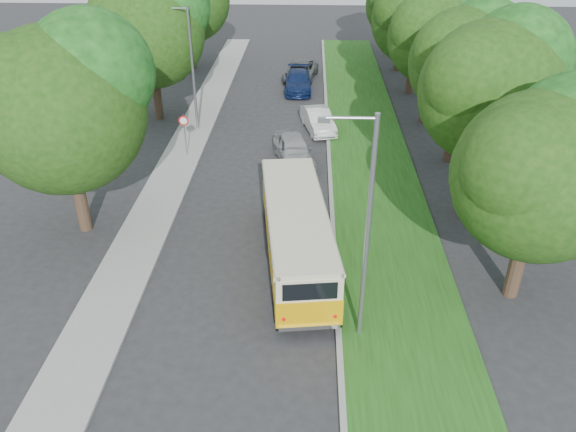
{
  "coord_description": "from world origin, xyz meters",
  "views": [
    {
      "loc": [
        2.45,
        -17.11,
        13.3
      ],
      "look_at": [
        1.64,
        2.94,
        1.5
      ],
      "focal_mm": 35.0,
      "sensor_mm": 36.0,
      "label": 1
    }
  ],
  "objects_px": {
    "lamppost_near": "(365,227)",
    "car_white": "(318,120)",
    "car_grey": "(301,71)",
    "vintage_bus": "(296,235)",
    "car_blue": "(298,81)",
    "car_silver": "(294,150)",
    "lamppost_far": "(191,65)"
  },
  "relations": [
    {
      "from": "vintage_bus",
      "to": "car_white",
      "type": "distance_m",
      "value": 14.57
    },
    {
      "from": "lamppost_near",
      "to": "car_grey",
      "type": "height_order",
      "value": "lamppost_near"
    },
    {
      "from": "car_grey",
      "to": "lamppost_far",
      "type": "bearing_deg",
      "value": -110.69
    },
    {
      "from": "car_blue",
      "to": "car_grey",
      "type": "xyz_separation_m",
      "value": [
        0.11,
        2.92,
        -0.02
      ]
    },
    {
      "from": "car_blue",
      "to": "car_grey",
      "type": "height_order",
      "value": "car_blue"
    },
    {
      "from": "vintage_bus",
      "to": "car_grey",
      "type": "height_order",
      "value": "vintage_bus"
    },
    {
      "from": "lamppost_near",
      "to": "car_white",
      "type": "relative_size",
      "value": 1.92
    },
    {
      "from": "car_blue",
      "to": "car_white",
      "type": "bearing_deg",
      "value": -80.58
    },
    {
      "from": "lamppost_far",
      "to": "car_blue",
      "type": "distance_m",
      "value": 10.87
    },
    {
      "from": "lamppost_near",
      "to": "car_white",
      "type": "bearing_deg",
      "value": 93.71
    },
    {
      "from": "car_silver",
      "to": "car_blue",
      "type": "xyz_separation_m",
      "value": [
        -0.06,
        12.8,
        -0.06
      ]
    },
    {
      "from": "vintage_bus",
      "to": "car_grey",
      "type": "relative_size",
      "value": 1.85
    },
    {
      "from": "vintage_bus",
      "to": "car_blue",
      "type": "height_order",
      "value": "vintage_bus"
    },
    {
      "from": "lamppost_near",
      "to": "car_grey",
      "type": "bearing_deg",
      "value": 94.9
    },
    {
      "from": "vintage_bus",
      "to": "car_white",
      "type": "relative_size",
      "value": 2.18
    },
    {
      "from": "lamppost_far",
      "to": "car_grey",
      "type": "distance_m",
      "value": 13.27
    },
    {
      "from": "car_white",
      "to": "lamppost_near",
      "type": "bearing_deg",
      "value": -99.99
    },
    {
      "from": "vintage_bus",
      "to": "car_blue",
      "type": "relative_size",
      "value": 1.87
    },
    {
      "from": "vintage_bus",
      "to": "car_grey",
      "type": "xyz_separation_m",
      "value": [
        -0.36,
        25.44,
        -0.67
      ]
    },
    {
      "from": "car_silver",
      "to": "car_white",
      "type": "relative_size",
      "value": 1.08
    },
    {
      "from": "car_white",
      "to": "car_silver",
      "type": "bearing_deg",
      "value": -119.66
    },
    {
      "from": "car_silver",
      "to": "car_grey",
      "type": "height_order",
      "value": "car_silver"
    },
    {
      "from": "car_blue",
      "to": "vintage_bus",
      "type": "bearing_deg",
      "value": -89.58
    },
    {
      "from": "car_silver",
      "to": "car_blue",
      "type": "height_order",
      "value": "car_silver"
    },
    {
      "from": "car_white",
      "to": "vintage_bus",
      "type": "bearing_deg",
      "value": -107.51
    },
    {
      "from": "lamppost_near",
      "to": "car_grey",
      "type": "relative_size",
      "value": 1.62
    },
    {
      "from": "car_silver",
      "to": "vintage_bus",
      "type": "bearing_deg",
      "value": -101.04
    },
    {
      "from": "lamppost_near",
      "to": "vintage_bus",
      "type": "distance_m",
      "value": 5.61
    },
    {
      "from": "lamppost_far",
      "to": "car_grey",
      "type": "bearing_deg",
      "value": 60.24
    },
    {
      "from": "car_white",
      "to": "car_grey",
      "type": "distance_m",
      "value": 10.99
    },
    {
      "from": "car_white",
      "to": "car_grey",
      "type": "height_order",
      "value": "car_white"
    },
    {
      "from": "car_blue",
      "to": "lamppost_near",
      "type": "bearing_deg",
      "value": -85.11
    }
  ]
}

